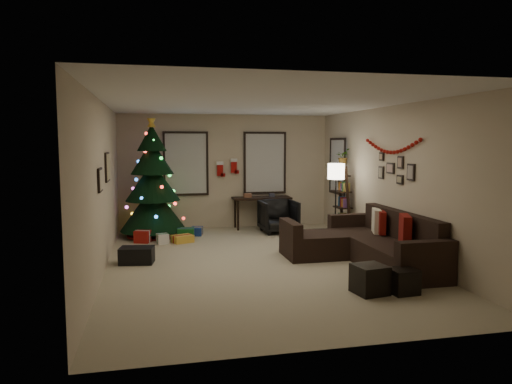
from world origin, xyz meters
TOP-DOWN VIEW (x-y plane):
  - floor at (0.00, 0.00)m, footprint 7.00×7.00m
  - ceiling at (0.00, 0.00)m, footprint 7.00×7.00m
  - wall_back at (0.00, 3.50)m, footprint 5.00×0.00m
  - wall_front at (0.00, -3.50)m, footprint 5.00×0.00m
  - wall_left at (-2.50, 0.00)m, footprint 0.00×7.00m
  - wall_right at (2.50, 0.00)m, footprint 0.00×7.00m
  - window_back_left at (-0.95, 3.47)m, footprint 1.05×0.06m
  - window_back_right at (0.95, 3.47)m, footprint 1.05×0.06m
  - window_right_wall at (2.47, 2.55)m, footprint 0.06×0.90m
  - christmas_tree at (-1.72, 2.78)m, footprint 1.43×1.43m
  - presents at (-1.28, 2.20)m, footprint 1.43×1.01m
  - sofa at (1.83, -0.36)m, footprint 1.93×2.79m
  - pillow_red_a at (2.21, -0.94)m, footprint 0.30×0.51m
  - pillow_red_b at (2.21, -0.14)m, footprint 0.23×0.41m
  - pillow_cream at (2.21, 0.05)m, footprint 0.26×0.45m
  - ottoman_near at (1.12, -1.96)m, footprint 0.47×0.47m
  - ottoman_far at (1.56, -2.04)m, footprint 0.38×0.38m
  - desk at (0.82, 3.22)m, footprint 1.39×0.50m
  - desk_chair at (1.06, 2.57)m, footprint 0.75×0.71m
  - bookshelf at (2.30, 1.79)m, footprint 0.30×0.46m
  - potted_plant at (2.30, 1.88)m, footprint 0.52×0.54m
  - floor_lamp at (1.95, 1.37)m, footprint 0.34×0.34m
  - art_map at (-2.48, 0.74)m, footprint 0.04×0.60m
  - art_abstract at (-2.48, -0.50)m, footprint 0.04×0.45m
  - gallery at (2.48, -0.07)m, footprint 0.03×1.25m
  - garland at (2.45, 0.05)m, footprint 0.08×1.90m
  - stocking_left at (-0.14, 3.44)m, footprint 0.20×0.05m
  - stocking_right at (0.19, 3.42)m, footprint 0.20×0.05m
  - storage_bin at (-2.02, 0.39)m, footprint 0.61×0.46m

SIDE VIEW (x-z plane):
  - floor at x=0.00m, z-range 0.00..0.00m
  - presents at x=-1.28m, z-range -0.02..0.23m
  - storage_bin at x=-2.02m, z-range 0.00..0.28m
  - ottoman_far at x=1.56m, z-range 0.00..0.34m
  - ottoman_near at x=1.12m, z-range 0.00..0.39m
  - sofa at x=1.83m, z-range -0.15..0.73m
  - desk_chair at x=1.06m, z-range 0.00..0.75m
  - pillow_cream at x=2.21m, z-range 0.41..0.85m
  - pillow_red_a at x=2.21m, z-range 0.39..0.89m
  - pillow_red_b at x=2.21m, z-range 0.44..0.84m
  - desk at x=0.82m, z-range 0.29..1.03m
  - bookshelf at x=2.30m, z-range -0.02..1.53m
  - christmas_tree at x=-1.72m, z-range -0.23..2.42m
  - floor_lamp at x=1.95m, z-range 0.54..2.16m
  - wall_left at x=-2.50m, z-range -2.15..4.85m
  - wall_right at x=2.50m, z-range -2.15..4.85m
  - wall_back at x=0.00m, z-range -1.15..3.85m
  - wall_front at x=0.00m, z-range -1.15..3.85m
  - stocking_left at x=-0.14m, z-range 1.24..1.60m
  - stocking_right at x=0.19m, z-range 1.31..1.67m
  - art_abstract at x=-2.48m, z-range 1.32..1.67m
  - window_right_wall at x=2.47m, z-range 0.85..2.15m
  - window_back_left at x=-0.95m, z-range 0.80..2.30m
  - window_back_right at x=0.95m, z-range 0.80..2.30m
  - gallery at x=2.48m, z-range 1.30..1.84m
  - art_map at x=-2.48m, z-range 1.37..1.87m
  - potted_plant at x=2.30m, z-range 1.56..2.02m
  - garland at x=2.45m, z-range 1.84..2.14m
  - ceiling at x=0.00m, z-range 2.70..2.70m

